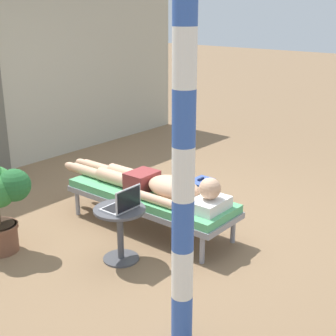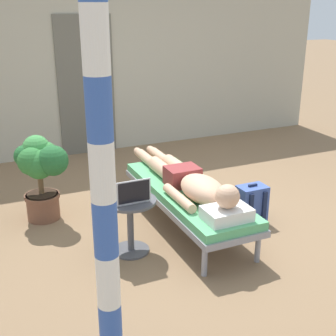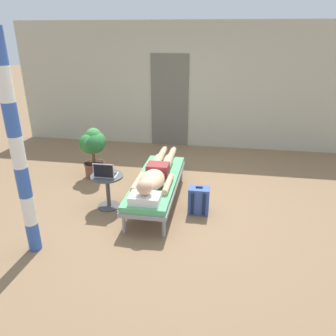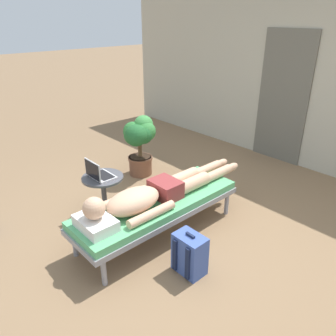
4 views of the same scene
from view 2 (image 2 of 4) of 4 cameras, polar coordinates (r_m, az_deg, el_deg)
name	(u,v)px [view 2 (image 2 of 4)]	position (r m, az deg, el deg)	size (l,w,h in m)	color
ground_plane	(204,219)	(4.84, 4.58, -6.52)	(40.00, 40.00, 0.00)	#846647
house_wall_back	(100,62)	(6.99, -8.60, 13.16)	(7.60, 0.20, 2.70)	#B2AD99
house_door_panel	(86,86)	(6.86, -10.35, 10.15)	(0.84, 0.03, 2.04)	#625F54
lounge_chair	(187,195)	(4.55, 2.44, -3.48)	(0.63, 1.94, 0.42)	gray
person_reclining	(191,182)	(4.42, 2.92, -1.82)	(0.53, 2.17, 0.32)	white
side_table	(130,216)	(4.10, -4.83, -6.15)	(0.48, 0.48, 0.52)	#4C4C51
laptop	(131,196)	(3.96, -4.67, -3.52)	(0.31, 0.24, 0.23)	silver
backpack	(251,204)	(4.79, 10.51, -4.54)	(0.30, 0.26, 0.42)	#3F59A5
potted_plant	(41,168)	(4.80, -15.77, 0.06)	(0.51, 0.53, 0.90)	brown
porch_post	(102,172)	(2.58, -8.34, -0.45)	(0.15, 0.15, 2.53)	#3359B2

